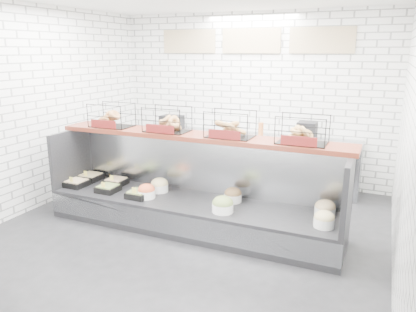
% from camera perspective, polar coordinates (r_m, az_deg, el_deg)
% --- Properties ---
extents(ground, '(5.50, 5.50, 0.00)m').
position_cam_1_polar(ground, '(5.37, -3.79, -11.26)').
color(ground, black).
rests_on(ground, ground).
extents(room_shell, '(5.02, 5.51, 3.01)m').
position_cam_1_polar(room_shell, '(5.37, -1.15, 11.62)').
color(room_shell, white).
rests_on(room_shell, ground).
extents(display_case, '(4.00, 0.90, 1.20)m').
position_cam_1_polar(display_case, '(5.52, -2.23, -6.79)').
color(display_case, black).
rests_on(display_case, ground).
extents(bagel_shelf, '(4.10, 0.50, 0.40)m').
position_cam_1_polar(bagel_shelf, '(5.38, -1.52, 4.24)').
color(bagel_shelf, '#4B1910').
rests_on(bagel_shelf, display_case).
extents(prep_counter, '(4.00, 0.60, 1.20)m').
position_cam_1_polar(prep_counter, '(7.31, 4.88, -0.23)').
color(prep_counter, '#93969B').
rests_on(prep_counter, ground).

